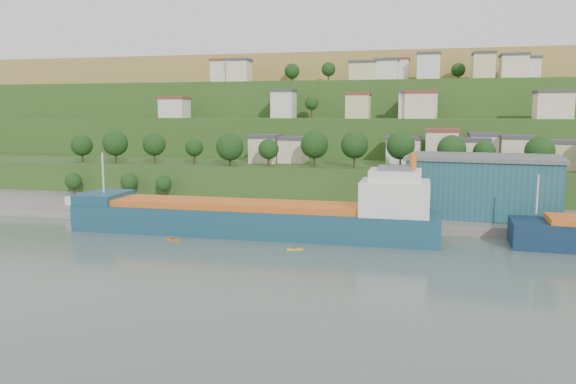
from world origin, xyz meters
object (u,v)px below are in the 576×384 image
(cargo_ship_near, at_px, (262,220))
(kayak_orange, at_px, (173,239))
(warehouse, at_px, (482,185))
(caravan, at_px, (78,203))

(cargo_ship_near, xyz_separation_m, kayak_orange, (-14.94, -8.66, -2.73))
(warehouse, height_order, kayak_orange, warehouse)
(cargo_ship_near, height_order, kayak_orange, cargo_ship_near)
(caravan, height_order, kayak_orange, caravan)
(caravan, distance_m, kayak_orange, 40.18)
(kayak_orange, bearing_deg, cargo_ship_near, 50.44)
(warehouse, relative_size, caravan, 5.57)
(caravan, bearing_deg, warehouse, 18.37)
(warehouse, height_order, caravan, warehouse)
(cargo_ship_near, relative_size, warehouse, 2.21)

